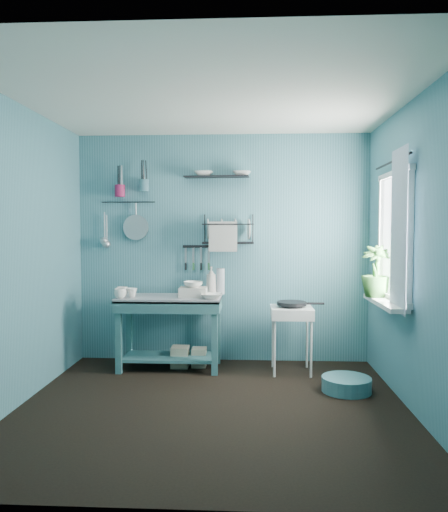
{
  "coord_description": "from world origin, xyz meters",
  "views": [
    {
      "loc": [
        0.31,
        -4.01,
        1.46
      ],
      "look_at": [
        0.05,
        0.85,
        1.2
      ],
      "focal_mm": 35.0,
      "sensor_mm": 36.0,
      "label": 1
    }
  ],
  "objects_px": {
    "dish_rack": "(228,229)",
    "water_bottle": "(221,281)",
    "mug_right": "(122,292)",
    "storage_tin_large": "(180,357)",
    "frying_pan": "(292,303)",
    "soap_bottle": "(211,280)",
    "storage_tin_small": "(199,357)",
    "wash_tub": "(193,292)",
    "colander": "(136,227)",
    "potted_plant": "(376,271)",
    "mug_left": "(120,293)",
    "hotplate_stand": "(291,340)",
    "utensil_cup_magenta": "(120,191)",
    "floor_basin": "(346,384)",
    "work_counter": "(170,332)",
    "mug_mid": "(132,293)",
    "utensil_cup_teal": "(144,186)"
  },
  "relations": [
    {
      "from": "dish_rack",
      "to": "colander",
      "type": "distance_m",
      "value": 1.03
    },
    {
      "from": "frying_pan",
      "to": "mug_left",
      "type": "bearing_deg",
      "value": -177.14
    },
    {
      "from": "water_bottle",
      "to": "potted_plant",
      "type": "height_order",
      "value": "potted_plant"
    },
    {
      "from": "wash_tub",
      "to": "mug_right",
      "type": "bearing_deg",
      "value": 178.47
    },
    {
      "from": "potted_plant",
      "to": "storage_tin_small",
      "type": "relative_size",
      "value": 2.41
    },
    {
      "from": "mug_right",
      "to": "mug_left",
      "type": "bearing_deg",
      "value": -82.87
    },
    {
      "from": "mug_right",
      "to": "utensil_cup_magenta",
      "type": "distance_m",
      "value": 1.12
    },
    {
      "from": "mug_mid",
      "to": "colander",
      "type": "bearing_deg",
      "value": 96.64
    },
    {
      "from": "water_bottle",
      "to": "storage_tin_large",
      "type": "bearing_deg",
      "value": -157.96
    },
    {
      "from": "frying_pan",
      "to": "dish_rack",
      "type": "distance_m",
      "value": 1.05
    },
    {
      "from": "colander",
      "to": "soap_bottle",
      "type": "bearing_deg",
      "value": -8.27
    },
    {
      "from": "colander",
      "to": "storage_tin_small",
      "type": "bearing_deg",
      "value": -18.52
    },
    {
      "from": "work_counter",
      "to": "frying_pan",
      "type": "distance_m",
      "value": 1.31
    },
    {
      "from": "mug_right",
      "to": "storage_tin_small",
      "type": "xyz_separation_m",
      "value": [
        0.8,
        0.08,
        -0.71
      ]
    },
    {
      "from": "work_counter",
      "to": "mug_left",
      "type": "xyz_separation_m",
      "value": [
        -0.48,
        -0.16,
        0.43
      ]
    },
    {
      "from": "storage_tin_large",
      "to": "storage_tin_small",
      "type": "height_order",
      "value": "storage_tin_large"
    },
    {
      "from": "wash_tub",
      "to": "colander",
      "type": "distance_m",
      "value": 1.01
    },
    {
      "from": "mug_right",
      "to": "colander",
      "type": "relative_size",
      "value": 0.44
    },
    {
      "from": "work_counter",
      "to": "wash_tub",
      "type": "relative_size",
      "value": 3.83
    },
    {
      "from": "mug_left",
      "to": "hotplate_stand",
      "type": "bearing_deg",
      "value": 2.86
    },
    {
      "from": "soap_bottle",
      "to": "storage_tin_small",
      "type": "height_order",
      "value": "soap_bottle"
    },
    {
      "from": "mug_right",
      "to": "colander",
      "type": "bearing_deg",
      "value": 76.84
    },
    {
      "from": "frying_pan",
      "to": "colander",
      "type": "xyz_separation_m",
      "value": [
        -1.69,
        0.4,
        0.77
      ]
    },
    {
      "from": "water_bottle",
      "to": "storage_tin_large",
      "type": "relative_size",
      "value": 1.27
    },
    {
      "from": "mug_right",
      "to": "storage_tin_small",
      "type": "bearing_deg",
      "value": 5.71
    },
    {
      "from": "mug_mid",
      "to": "dish_rack",
      "type": "relative_size",
      "value": 0.18
    },
    {
      "from": "frying_pan",
      "to": "dish_rack",
      "type": "relative_size",
      "value": 0.55
    },
    {
      "from": "mug_right",
      "to": "soap_bottle",
      "type": "distance_m",
      "value": 0.95
    },
    {
      "from": "mug_right",
      "to": "water_bottle",
      "type": "xyz_separation_m",
      "value": [
        1.02,
        0.22,
        0.09
      ]
    },
    {
      "from": "utensil_cup_teal",
      "to": "mug_left",
      "type": "bearing_deg",
      "value": -109.04
    },
    {
      "from": "colander",
      "to": "floor_basin",
      "type": "height_order",
      "value": "colander"
    },
    {
      "from": "mug_mid",
      "to": "water_bottle",
      "type": "height_order",
      "value": "water_bottle"
    },
    {
      "from": "dish_rack",
      "to": "utensil_cup_magenta",
      "type": "relative_size",
      "value": 4.23
    },
    {
      "from": "work_counter",
      "to": "dish_rack",
      "type": "height_order",
      "value": "dish_rack"
    },
    {
      "from": "colander",
      "to": "mug_left",
      "type": "bearing_deg",
      "value": -96.55
    },
    {
      "from": "frying_pan",
      "to": "potted_plant",
      "type": "bearing_deg",
      "value": -25.61
    },
    {
      "from": "dish_rack",
      "to": "water_bottle",
      "type": "bearing_deg",
      "value": -169.04
    },
    {
      "from": "colander",
      "to": "potted_plant",
      "type": "relative_size",
      "value": 0.58
    },
    {
      "from": "mug_right",
      "to": "soap_bottle",
      "type": "height_order",
      "value": "soap_bottle"
    },
    {
      "from": "hotplate_stand",
      "to": "utensil_cup_magenta",
      "type": "height_order",
      "value": "utensil_cup_magenta"
    },
    {
      "from": "mug_right",
      "to": "water_bottle",
      "type": "relative_size",
      "value": 0.44
    },
    {
      "from": "utensil_cup_magenta",
      "to": "wash_tub",
      "type": "bearing_deg",
      "value": -20.4
    },
    {
      "from": "soap_bottle",
      "to": "mug_right",
      "type": "bearing_deg",
      "value": -167.74
    },
    {
      "from": "water_bottle",
      "to": "frying_pan",
      "type": "distance_m",
      "value": 0.82
    },
    {
      "from": "colander",
      "to": "work_counter",
      "type": "bearing_deg",
      "value": -37.24
    },
    {
      "from": "mug_mid",
      "to": "frying_pan",
      "type": "height_order",
      "value": "mug_mid"
    },
    {
      "from": "storage_tin_large",
      "to": "water_bottle",
      "type": "bearing_deg",
      "value": 22.04
    },
    {
      "from": "wash_tub",
      "to": "floor_basin",
      "type": "xyz_separation_m",
      "value": [
        1.46,
        -0.64,
        -0.74
      ]
    },
    {
      "from": "work_counter",
      "to": "colander",
      "type": "relative_size",
      "value": 3.83
    },
    {
      "from": "utensil_cup_teal",
      "to": "colander",
      "type": "xyz_separation_m",
      "value": [
        -0.1,
        0.03,
        -0.46
      ]
    }
  ]
}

